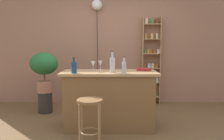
# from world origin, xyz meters

# --- Properties ---
(ground) EXTENTS (12.00, 12.00, 0.00)m
(ground) POSITION_xyz_m (0.00, 0.00, 0.00)
(ground) COLOR brown
(back_wall) EXTENTS (6.40, 0.10, 2.80)m
(back_wall) POSITION_xyz_m (0.00, 1.95, 1.40)
(back_wall) COLOR #9E6B51
(back_wall) RESTS_ON ground
(kitchen_counter) EXTENTS (1.53, 0.64, 0.93)m
(kitchen_counter) POSITION_xyz_m (0.00, 0.30, 0.47)
(kitchen_counter) COLOR brown
(kitchen_counter) RESTS_ON ground
(bar_stool) EXTENTS (0.35, 0.35, 0.65)m
(bar_stool) POSITION_xyz_m (-0.25, -0.39, 0.48)
(bar_stool) COLOR #997047
(bar_stool) RESTS_ON ground
(spice_shelf) EXTENTS (0.41, 0.16, 1.97)m
(spice_shelf) POSITION_xyz_m (0.93, 1.80, 1.02)
(spice_shelf) COLOR #A87F51
(spice_shelf) RESTS_ON ground
(plant_stool) EXTENTS (0.28, 0.28, 0.41)m
(plant_stool) POSITION_xyz_m (-1.30, 1.11, 0.21)
(plant_stool) COLOR #2D2823
(plant_stool) RESTS_ON ground
(potted_plant) EXTENTS (0.55, 0.49, 0.79)m
(potted_plant) POSITION_xyz_m (-1.30, 1.11, 0.92)
(potted_plant) COLOR #A86B4C
(potted_plant) RESTS_ON plant_stool
(bottle_sauce_amber) EXTENTS (0.08, 0.08, 0.33)m
(bottle_sauce_amber) POSITION_xyz_m (0.05, 0.17, 1.06)
(bottle_sauce_amber) COLOR #B2B2B7
(bottle_sauce_amber) RESTS_ON kitchen_counter
(bottle_wine_red) EXTENTS (0.07, 0.07, 0.25)m
(bottle_wine_red) POSITION_xyz_m (0.23, 0.07, 1.03)
(bottle_wine_red) COLOR #B2B2B7
(bottle_wine_red) RESTS_ON kitchen_counter
(bottle_olive_oil) EXTENTS (0.08, 0.08, 0.24)m
(bottle_olive_oil) POSITION_xyz_m (-0.53, 0.08, 1.02)
(bottle_olive_oil) COLOR navy
(bottle_olive_oil) RESTS_ON kitchen_counter
(wine_glass_left) EXTENTS (0.07, 0.07, 0.16)m
(wine_glass_left) POSITION_xyz_m (-0.15, 0.43, 1.05)
(wine_glass_left) COLOR silver
(wine_glass_left) RESTS_ON kitchen_counter
(wine_glass_center) EXTENTS (0.07, 0.07, 0.16)m
(wine_glass_center) POSITION_xyz_m (-0.26, 0.31, 1.05)
(wine_glass_center) COLOR silver
(wine_glass_center) RESTS_ON kitchen_counter
(cookbook) EXTENTS (0.25, 0.22, 0.03)m
(cookbook) POSITION_xyz_m (0.57, 0.41, 0.95)
(cookbook) COLOR maroon
(cookbook) RESTS_ON kitchen_counter
(pendant_globe_light) EXTENTS (0.24, 0.24, 2.35)m
(pendant_globe_light) POSITION_xyz_m (-0.29, 1.84, 2.21)
(pendant_globe_light) COLOR black
(pendant_globe_light) RESTS_ON ground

